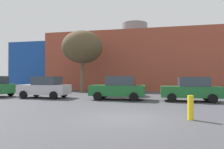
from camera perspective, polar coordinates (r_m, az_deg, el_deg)
name	(u,v)px	position (r m, az deg, el deg)	size (l,w,h in m)	color
ground_plane	(125,118)	(9.12, 3.74, -12.09)	(200.00, 200.00, 0.00)	#47474C
building_backdrop	(135,63)	(31.97, 6.35, 3.17)	(37.66, 10.64, 10.19)	#9E4733
parked_car_1	(45,87)	(18.58, -18.27, -3.42)	(4.28, 2.10, 1.86)	silver
parked_car_2	(118,88)	(16.29, 1.82, -3.80)	(4.34, 2.13, 1.88)	#1E662D
parked_car_3	(191,89)	(16.23, 21.21, -3.86)	(4.20, 2.06, 1.82)	#1E662D
bare_tree_0	(82,47)	(24.19, -8.31, 7.57)	(4.76, 4.76, 7.23)	brown
bollard_yellow_0	(191,108)	(9.22, 21.19, -8.67)	(0.24, 0.24, 1.03)	yellow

